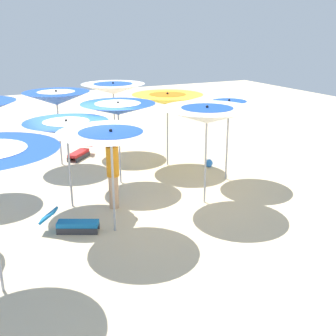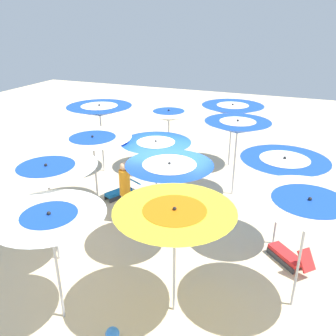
{
  "view_description": "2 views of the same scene",
  "coord_description": "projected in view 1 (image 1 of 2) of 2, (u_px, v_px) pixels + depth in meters",
  "views": [
    {
      "loc": [
        10.37,
        -2.7,
        4.26
      ],
      "look_at": [
        1.52,
        1.65,
        0.94
      ],
      "focal_mm": 45.09,
      "sensor_mm": 36.0,
      "label": 1
    },
    {
      "loc": [
        -3.18,
        8.12,
        5.42
      ],
      "look_at": [
        0.11,
        -0.22,
        1.57
      ],
      "focal_mm": 38.11,
      "sensor_mm": 36.0,
      "label": 2
    }
  ],
  "objects": [
    {
      "name": "beachgoer_0",
      "position": [
        113.0,
        172.0,
        10.14
      ],
      "size": [
        0.3,
        0.3,
        1.79
      ],
      "rotation": [
        0.0,
        0.0,
        3.46
      ],
      "color": "#D8A87F",
      "rests_on": "ground"
    },
    {
      "name": "beach_umbrella_10",
      "position": [
        111.0,
        139.0,
        8.6
      ],
      "size": [
        2.23,
        2.23,
        2.29
      ],
      "color": "#B2B2B7",
      "rests_on": "ground"
    },
    {
      "name": "beach_umbrella_6",
      "position": [
        67.0,
        128.0,
        9.9
      ],
      "size": [
        2.0,
        2.0,
        2.21
      ],
      "color": "#B2B2B7",
      "rests_on": "ground"
    },
    {
      "name": "beach_umbrella_8",
      "position": [
        229.0,
        107.0,
        11.74
      ],
      "size": [
        1.96,
        1.96,
        2.36
      ],
      "color": "#B2B2B7",
      "rests_on": "ground"
    },
    {
      "name": "beach_umbrella_5",
      "position": [
        118.0,
        109.0,
        11.46
      ],
      "size": [
        2.05,
        2.05,
        2.34
      ],
      "color": "#B2B2B7",
      "rests_on": "ground"
    },
    {
      "name": "beach_ball",
      "position": [
        209.0,
        163.0,
        13.41
      ],
      "size": [
        0.26,
        0.26,
        0.26
      ],
      "primitive_type": "sphere",
      "color": "#337FE5",
      "rests_on": "ground"
    },
    {
      "name": "beach_umbrella_4",
      "position": [
        167.0,
        100.0,
        12.98
      ],
      "size": [
        2.2,
        2.2,
        2.34
      ],
      "color": "#B2B2B7",
      "rests_on": "ground"
    },
    {
      "name": "beach_umbrella_0",
      "position": [
        113.0,
        89.0,
        14.39
      ],
      "size": [
        2.17,
        2.17,
        2.47
      ],
      "color": "#B2B2B7",
      "rests_on": "ground"
    },
    {
      "name": "beach_umbrella_9",
      "position": [
        207.0,
        115.0,
        10.04
      ],
      "size": [
        2.21,
        2.21,
        2.49
      ],
      "color": "#B2B2B7",
      "rests_on": "ground"
    },
    {
      "name": "ground",
      "position": [
        88.0,
        194.0,
        11.31
      ],
      "size": [
        37.64,
        37.64,
        0.04
      ],
      "primitive_type": "cube",
      "color": "beige"
    },
    {
      "name": "lounger_2",
      "position": [
        73.0,
        224.0,
        9.15
      ],
      "size": [
        0.83,
        1.27,
        0.54
      ],
      "rotation": [
        0.0,
        0.0,
        7.4
      ],
      "color": "#333338",
      "rests_on": "ground"
    },
    {
      "name": "beach_umbrella_1",
      "position": [
        57.0,
        98.0,
        13.05
      ],
      "size": [
        2.05,
        2.05,
        2.41
      ],
      "color": "#B2B2B7",
      "rests_on": "ground"
    },
    {
      "name": "lounger_0",
      "position": [
        80.0,
        152.0,
        14.33
      ],
      "size": [
        1.13,
        1.11,
        0.66
      ],
      "rotation": [
        0.0,
        0.0,
        5.52
      ],
      "color": "#333338",
      "rests_on": "ground"
    }
  ]
}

